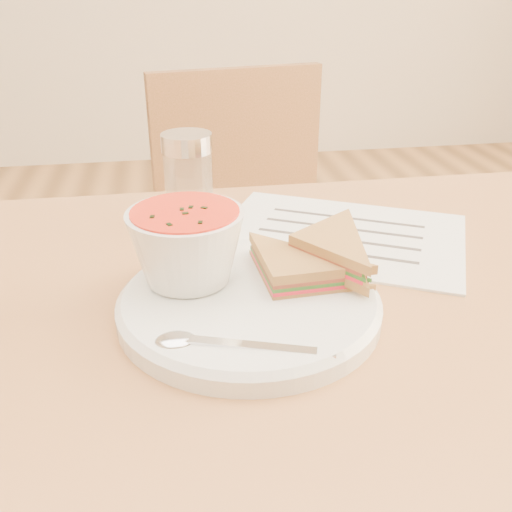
{
  "coord_description": "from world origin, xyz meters",
  "views": [
    {
      "loc": [
        -0.1,
        -0.46,
        1.05
      ],
      "look_at": [
        -0.02,
        0.02,
        0.8
      ],
      "focal_mm": 40.0,
      "sensor_mm": 36.0,
      "label": 1
    }
  ],
  "objects": [
    {
      "name": "sandwich_half_a",
      "position": [
        -0.01,
        -0.02,
        0.78
      ],
      "size": [
        0.11,
        0.11,
        0.03
      ],
      "primitive_type": null,
      "rotation": [
        0.0,
        0.0,
        0.06
      ],
      "color": "#BD8842",
      "rests_on": "plate"
    },
    {
      "name": "condiment_shaker",
      "position": [
        -0.07,
        0.24,
        0.81
      ],
      "size": [
        0.08,
        0.08,
        0.12
      ],
      "primitive_type": null,
      "rotation": [
        0.0,
        0.0,
        -0.21
      ],
      "color": "silver",
      "rests_on": "dining_table"
    },
    {
      "name": "spoon",
      "position": [
        -0.05,
        -0.08,
        0.77
      ],
      "size": [
        0.18,
        0.08,
        0.01
      ],
      "primitive_type": null,
      "rotation": [
        0.0,
        0.0,
        -0.3
      ],
      "color": "silver",
      "rests_on": "plate"
    },
    {
      "name": "sandwich_half_b",
      "position": [
        0.02,
        0.04,
        0.79
      ],
      "size": [
        0.14,
        0.14,
        0.03
      ],
      "primitive_type": null,
      "rotation": [
        0.0,
        0.0,
        -0.95
      ],
      "color": "#BD8842",
      "rests_on": "plate"
    },
    {
      "name": "soup_bowl",
      "position": [
        -0.08,
        0.03,
        0.8
      ],
      "size": [
        0.14,
        0.14,
        0.08
      ],
      "primitive_type": null,
      "rotation": [
        0.0,
        0.0,
        -0.29
      ],
      "color": "white",
      "rests_on": "plate"
    },
    {
      "name": "chair_far",
      "position": [
        0.1,
        0.59,
        0.43
      ],
      "size": [
        0.45,
        0.45,
        0.86
      ],
      "primitive_type": null,
      "rotation": [
        0.0,
        0.0,
        3.33
      ],
      "color": "brown",
      "rests_on": "floor"
    },
    {
      "name": "plate",
      "position": [
        -0.03,
        -0.0,
        0.76
      ],
      "size": [
        0.29,
        0.29,
        0.02
      ],
      "primitive_type": null,
      "rotation": [
        0.0,
        0.0,
        0.18
      ],
      "color": "white",
      "rests_on": "dining_table"
    },
    {
      "name": "paper_menu",
      "position": [
        0.11,
        0.15,
        0.75
      ],
      "size": [
        0.36,
        0.33,
        0.0
      ],
      "primitive_type": null,
      "rotation": [
        0.0,
        0.0,
        -0.48
      ],
      "color": "white",
      "rests_on": "dining_table"
    }
  ]
}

